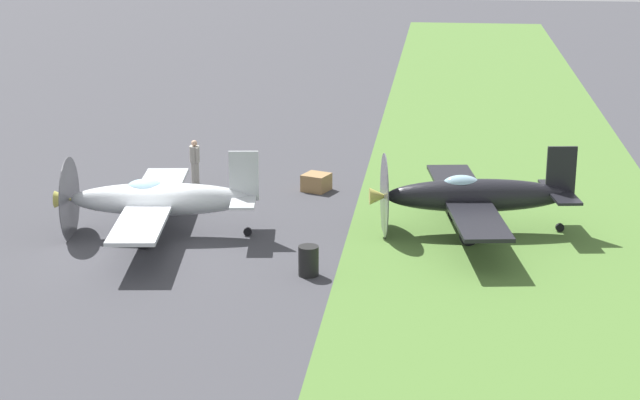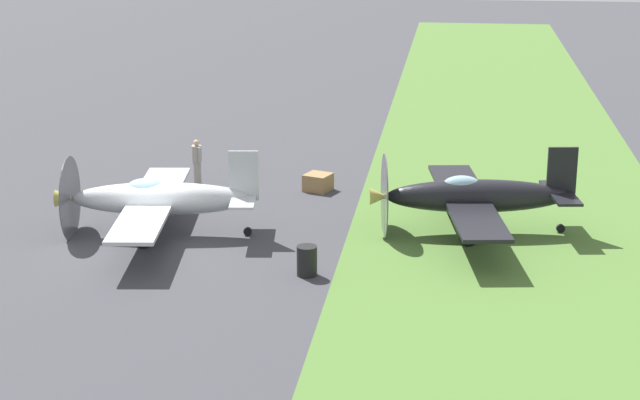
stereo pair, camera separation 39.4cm
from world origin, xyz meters
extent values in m
plane|color=#38383D|center=(0.00, 0.00, 0.00)|extent=(160.00, 160.00, 0.00)
cube|color=#476B2D|center=(0.00, -11.76, 0.00)|extent=(120.00, 11.00, 0.01)
ellipsoid|color=#B2B7BC|center=(1.49, -0.28, 1.25)|extent=(1.80, 5.96, 1.07)
cube|color=#B2B7BC|center=(1.44, 0.06, 1.12)|extent=(8.42, 2.50, 0.12)
cube|color=#B2B7BC|center=(1.82, -2.94, 2.03)|extent=(0.21, 0.95, 1.64)
cube|color=#B2B7BC|center=(1.82, -2.94, 1.34)|extent=(2.84, 1.12, 0.09)
cone|color=#B7B24C|center=(1.09, 2.85, 1.25)|extent=(0.62, 0.67, 0.55)
cylinder|color=#4C4C51|center=(1.11, 2.68, 1.25)|extent=(2.75, 0.38, 2.77)
ellipsoid|color=#8CB2C6|center=(1.42, 0.24, 1.63)|extent=(0.75, 1.28, 0.60)
cylinder|color=black|center=(0.19, -0.01, 0.29)|extent=(0.26, 0.61, 0.59)
cylinder|color=black|center=(0.19, -0.01, 0.71)|extent=(0.10, 0.10, 0.83)
cylinder|color=black|center=(2.68, 0.31, 0.29)|extent=(0.26, 0.61, 0.59)
cylinder|color=black|center=(2.68, 0.31, 0.71)|extent=(0.10, 0.10, 0.83)
cylinder|color=black|center=(1.84, -3.02, 0.14)|extent=(0.14, 0.29, 0.28)
ellipsoid|color=black|center=(3.08, -10.43, 1.28)|extent=(1.97, 6.08, 1.09)
cube|color=black|center=(3.03, -10.08, 1.14)|extent=(8.57, 2.74, 0.12)
cube|color=black|center=(3.48, -13.12, 2.07)|extent=(0.23, 0.97, 1.67)
cube|color=black|center=(3.48, -13.12, 1.36)|extent=(2.90, 1.20, 0.09)
cone|color=#B7B24C|center=(2.60, -7.25, 1.28)|extent=(0.65, 0.69, 0.56)
cylinder|color=#4C4C51|center=(2.63, -7.43, 1.28)|extent=(2.79, 0.45, 2.81)
ellipsoid|color=#8CB2C6|center=(3.00, -9.90, 1.66)|extent=(0.79, 1.31, 0.62)
cylinder|color=black|center=(1.75, -10.18, 0.30)|extent=(0.28, 0.62, 0.60)
cylinder|color=black|center=(1.75, -10.18, 0.72)|extent=(0.11, 0.11, 0.84)
cylinder|color=black|center=(4.27, -9.80, 0.30)|extent=(0.28, 0.62, 0.60)
cylinder|color=black|center=(4.27, -9.80, 0.72)|extent=(0.11, 0.11, 0.84)
cylinder|color=black|center=(3.50, -13.21, 0.14)|extent=(0.15, 0.29, 0.28)
cylinder|color=#9E998E|center=(7.72, 0.14, 0.44)|extent=(0.30, 0.30, 0.88)
cylinder|color=#9E998E|center=(7.72, 0.14, 1.19)|extent=(0.38, 0.38, 0.62)
sphere|color=tan|center=(7.72, 0.14, 1.61)|extent=(0.23, 0.23, 0.23)
cylinder|color=#9E998E|center=(7.51, -0.02, 1.19)|extent=(0.11, 0.11, 0.59)
cylinder|color=#9E998E|center=(7.93, 0.30, 1.19)|extent=(0.11, 0.11, 0.59)
cylinder|color=black|center=(-1.52, -5.47, 0.45)|extent=(0.60, 0.60, 0.90)
cube|color=olive|center=(7.39, -4.59, 0.32)|extent=(1.16, 1.16, 0.64)
camera|label=1|loc=(-29.59, -9.21, 10.81)|focal=57.84mm
camera|label=2|loc=(-29.54, -9.60, 10.81)|focal=57.84mm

